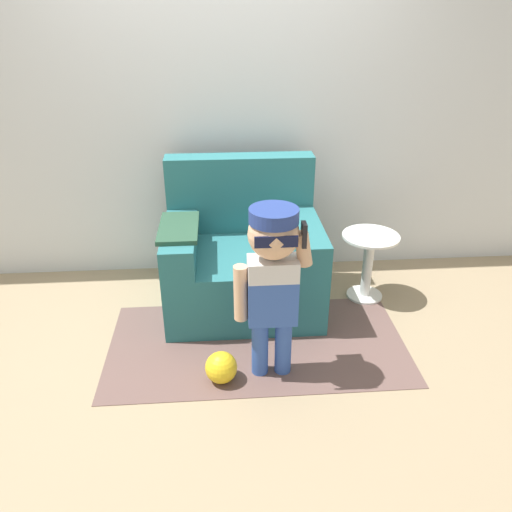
{
  "coord_description": "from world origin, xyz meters",
  "views": [
    {
      "loc": [
        -0.02,
        -3.1,
        1.97
      ],
      "look_at": [
        0.18,
        -0.4,
        0.58
      ],
      "focal_mm": 35.0,
      "sensor_mm": 36.0,
      "label": 1
    }
  ],
  "objects": [
    {
      "name": "toy_ball",
      "position": [
        -0.05,
        -0.83,
        0.09
      ],
      "size": [
        0.19,
        0.19,
        0.19
      ],
      "color": "yellow",
      "rests_on": "ground_plane"
    },
    {
      "name": "wall_back",
      "position": [
        0.0,
        0.6,
        1.3
      ],
      "size": [
        10.0,
        0.05,
        2.6
      ],
      "color": "silver",
      "rests_on": "ground_plane"
    },
    {
      "name": "rug",
      "position": [
        0.18,
        -0.51,
        0.0
      ],
      "size": [
        1.89,
        0.98,
        0.01
      ],
      "color": "brown",
      "rests_on": "ground_plane"
    },
    {
      "name": "ground_plane",
      "position": [
        0.0,
        0.0,
        0.0
      ],
      "size": [
        10.0,
        10.0,
        0.0
      ],
      "primitive_type": "plane",
      "color": "#998466"
    },
    {
      "name": "person_child",
      "position": [
        0.24,
        -0.78,
        0.69
      ],
      "size": [
        0.43,
        0.32,
        1.04
      ],
      "color": "#3356AD",
      "rests_on": "ground_plane"
    },
    {
      "name": "side_table",
      "position": [
        1.03,
        0.02,
        0.3
      ],
      "size": [
        0.4,
        0.4,
        0.5
      ],
      "color": "white",
      "rests_on": "ground_plane"
    },
    {
      "name": "armchair",
      "position": [
        0.12,
        0.04,
        0.35
      ],
      "size": [
        1.08,
        0.88,
        1.0
      ],
      "color": "#286B70",
      "rests_on": "ground_plane"
    }
  ]
}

